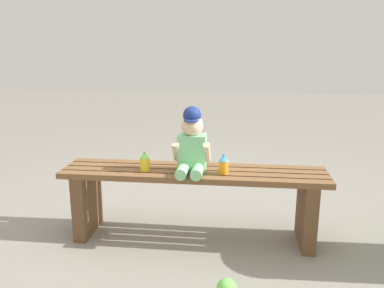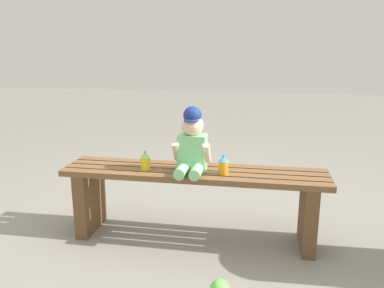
{
  "view_description": "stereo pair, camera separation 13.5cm",
  "coord_description": "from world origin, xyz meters",
  "px_view_note": "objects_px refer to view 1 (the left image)",
  "views": [
    {
      "loc": [
        0.27,
        -2.35,
        1.23
      ],
      "look_at": [
        -0.0,
        -0.05,
        0.64
      ],
      "focal_mm": 37.04,
      "sensor_mm": 36.0,
      "label": 1
    },
    {
      "loc": [
        0.4,
        -2.33,
        1.23
      ],
      "look_at": [
        -0.0,
        -0.05,
        0.64
      ],
      "focal_mm": 37.04,
      "sensor_mm": 36.0,
      "label": 2
    }
  ],
  "objects_px": {
    "sippy_cup_right": "(224,164)",
    "child_figure": "(192,144)",
    "sippy_cup_left": "(145,162)",
    "toy_ball": "(227,288)",
    "park_bench": "(194,192)"
  },
  "relations": [
    {
      "from": "sippy_cup_left",
      "to": "toy_ball",
      "type": "bearing_deg",
      "value": -46.48
    },
    {
      "from": "sippy_cup_left",
      "to": "sippy_cup_right",
      "type": "bearing_deg",
      "value": 0.0
    },
    {
      "from": "child_figure",
      "to": "park_bench",
      "type": "bearing_deg",
      "value": 75.75
    },
    {
      "from": "sippy_cup_right",
      "to": "child_figure",
      "type": "bearing_deg",
      "value": 173.89
    },
    {
      "from": "park_bench",
      "to": "toy_ball",
      "type": "relative_size",
      "value": 16.14
    },
    {
      "from": "child_figure",
      "to": "sippy_cup_left",
      "type": "height_order",
      "value": "child_figure"
    },
    {
      "from": "toy_ball",
      "to": "child_figure",
      "type": "bearing_deg",
      "value": 112.68
    },
    {
      "from": "child_figure",
      "to": "sippy_cup_right",
      "type": "distance_m",
      "value": 0.23
    },
    {
      "from": "child_figure",
      "to": "sippy_cup_left",
      "type": "bearing_deg",
      "value": -175.86
    },
    {
      "from": "park_bench",
      "to": "toy_ball",
      "type": "bearing_deg",
      "value": -69.02
    },
    {
      "from": "child_figure",
      "to": "sippy_cup_right",
      "type": "xyz_separation_m",
      "value": [
        0.2,
        -0.02,
        -0.12
      ]
    },
    {
      "from": "park_bench",
      "to": "toy_ball",
      "type": "distance_m",
      "value": 0.71
    },
    {
      "from": "sippy_cup_right",
      "to": "toy_ball",
      "type": "height_order",
      "value": "sippy_cup_right"
    },
    {
      "from": "sippy_cup_right",
      "to": "toy_ball",
      "type": "bearing_deg",
      "value": -85.16
    },
    {
      "from": "child_figure",
      "to": "sippy_cup_right",
      "type": "height_order",
      "value": "child_figure"
    }
  ]
}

